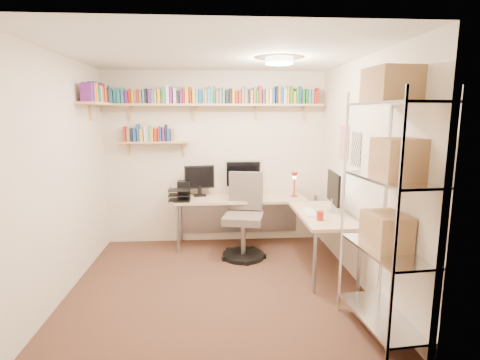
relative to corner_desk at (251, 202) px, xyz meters
name	(u,v)px	position (x,y,z in m)	size (l,w,h in m)	color
ground	(217,283)	(-0.48, -0.97, -0.71)	(3.20, 3.20, 0.00)	#47291E
room_shell	(216,147)	(-0.48, -0.97, 0.84)	(3.24, 3.04, 2.52)	beige
wall_shelves	(185,104)	(-0.89, 0.32, 1.32)	(3.12, 1.09, 0.80)	tan
corner_desk	(251,202)	(0.00, 0.00, 0.00)	(2.21, 1.87, 1.24)	#D9B88D
office_chair	(244,222)	(-0.11, -0.16, -0.24)	(0.60, 0.62, 1.12)	black
wire_rack	(391,172)	(0.93, -2.05, 0.72)	(0.52, 0.94, 2.26)	silver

